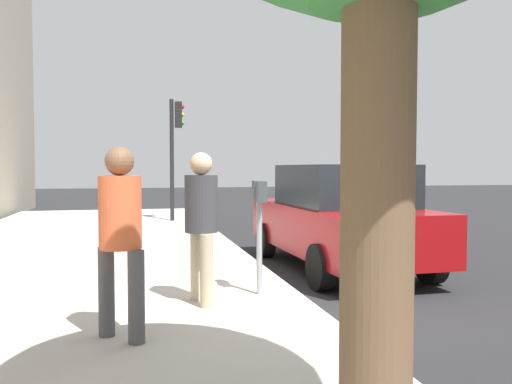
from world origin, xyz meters
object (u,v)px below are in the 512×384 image
Objects in this scene: pedestrian_at_meter at (201,215)px; pedestrian_bystander at (120,227)px; parking_meter at (259,213)px; traffic_signal at (175,139)px; parked_sedan_near at (339,217)px.

pedestrian_at_meter is 1.42m from pedestrian_bystander.
parking_meter is 9.69m from traffic_signal.
traffic_signal is (9.58, 0.29, 1.41)m from parking_meter.
pedestrian_bystander is 0.49× the size of traffic_signal.
pedestrian_at_meter is at bearing 110.63° from parking_meter.
pedestrian_at_meter is at bearing 131.36° from parked_sedan_near.
pedestrian_bystander is at bearing 130.76° from parking_meter.
parking_meter is at bearing 10.00° from pedestrian_at_meter.
pedestrian_at_meter is at bearing 177.30° from traffic_signal.
pedestrian_at_meter is 0.49× the size of traffic_signal.
parked_sedan_near is at bearing -0.36° from pedestrian_bystander.
traffic_signal is at bearing 15.97° from parked_sedan_near.
traffic_signal is (9.86, -0.46, 1.40)m from pedestrian_at_meter.
parked_sedan_near is (3.43, -3.50, -0.29)m from pedestrian_bystander.
pedestrian_at_meter is 3.51m from parked_sedan_near.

